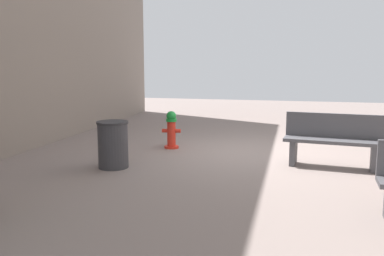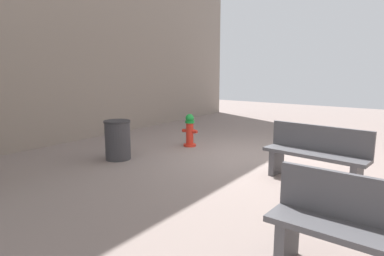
# 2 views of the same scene
# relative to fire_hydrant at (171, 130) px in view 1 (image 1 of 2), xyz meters

# --- Properties ---
(ground_plane) EXTENTS (23.40, 23.40, 0.00)m
(ground_plane) POSITION_rel_fire_hydrant_xyz_m (-1.80, 0.12, -0.40)
(ground_plane) COLOR gray
(fire_hydrant) EXTENTS (0.41, 0.38, 0.81)m
(fire_hydrant) POSITION_rel_fire_hydrant_xyz_m (0.00, 0.00, 0.00)
(fire_hydrant) COLOR red
(fire_hydrant) RESTS_ON ground_plane
(bench_near) EXTENTS (1.74, 0.64, 0.95)m
(bench_near) POSITION_rel_fire_hydrant_xyz_m (-3.27, 0.88, 0.09)
(bench_near) COLOR #4C4C51
(bench_near) RESTS_ON ground_plane
(trash_bin) EXTENTS (0.56, 0.56, 0.83)m
(trash_bin) POSITION_rel_fire_hydrant_xyz_m (0.53, 1.87, 0.01)
(trash_bin) COLOR #38383D
(trash_bin) RESTS_ON ground_plane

